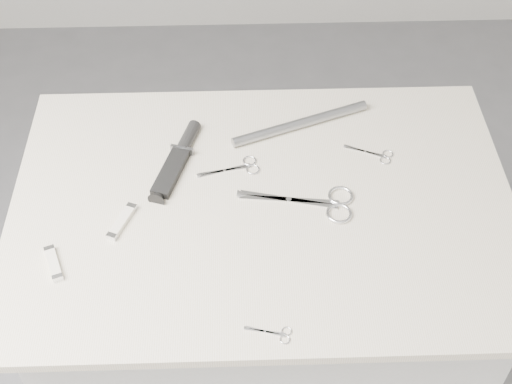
{
  "coord_description": "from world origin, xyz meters",
  "views": [
    {
      "loc": [
        -0.04,
        -0.95,
        1.96
      ],
      "look_at": [
        -0.01,
        0.03,
        0.92
      ],
      "focal_mm": 50.0,
      "sensor_mm": 36.0,
      "label": 1
    }
  ],
  "objects_px": {
    "pocket_knife_a": "(122,221)",
    "metal_rail": "(301,123)",
    "large_shears": "(321,203)",
    "pocket_knife_b": "(54,263)",
    "tiny_scissors": "(275,333)",
    "sheathed_knife": "(179,156)",
    "embroidery_scissors_b": "(376,155)",
    "embroidery_scissors_a": "(240,167)",
    "plinth": "(262,330)"
  },
  "relations": [
    {
      "from": "pocket_knife_a",
      "to": "metal_rail",
      "type": "xyz_separation_m",
      "value": [
        0.36,
        0.27,
        0.01
      ]
    },
    {
      "from": "large_shears",
      "to": "pocket_knife_b",
      "type": "relative_size",
      "value": 2.84
    },
    {
      "from": "tiny_scissors",
      "to": "sheathed_knife",
      "type": "height_order",
      "value": "sheathed_knife"
    },
    {
      "from": "large_shears",
      "to": "metal_rail",
      "type": "distance_m",
      "value": 0.23
    },
    {
      "from": "embroidery_scissors_b",
      "to": "pocket_knife_a",
      "type": "xyz_separation_m",
      "value": [
        -0.52,
        -0.17,
        0.0
      ]
    },
    {
      "from": "tiny_scissors",
      "to": "large_shears",
      "type": "bearing_deg",
      "value": 83.67
    },
    {
      "from": "embroidery_scissors_a",
      "to": "plinth",
      "type": "bearing_deg",
      "value": -79.24
    },
    {
      "from": "sheathed_knife",
      "to": "pocket_knife_a",
      "type": "distance_m",
      "value": 0.2
    },
    {
      "from": "sheathed_knife",
      "to": "metal_rail",
      "type": "xyz_separation_m",
      "value": [
        0.26,
        0.09,
        0.0
      ]
    },
    {
      "from": "sheathed_knife",
      "to": "metal_rail",
      "type": "bearing_deg",
      "value": -53.08
    },
    {
      "from": "embroidery_scissors_b",
      "to": "metal_rail",
      "type": "bearing_deg",
      "value": 172.08
    },
    {
      "from": "embroidery_scissors_b",
      "to": "plinth",
      "type": "bearing_deg",
      "value": -129.21
    },
    {
      "from": "plinth",
      "to": "embroidery_scissors_a",
      "type": "height_order",
      "value": "embroidery_scissors_a"
    },
    {
      "from": "tiny_scissors",
      "to": "pocket_knife_a",
      "type": "distance_m",
      "value": 0.38
    },
    {
      "from": "embroidery_scissors_b",
      "to": "pocket_knife_b",
      "type": "distance_m",
      "value": 0.69
    },
    {
      "from": "large_shears",
      "to": "metal_rail",
      "type": "bearing_deg",
      "value": 106.23
    },
    {
      "from": "embroidery_scissors_a",
      "to": "large_shears",
      "type": "bearing_deg",
      "value": -47.15
    },
    {
      "from": "metal_rail",
      "to": "sheathed_knife",
      "type": "bearing_deg",
      "value": -160.69
    },
    {
      "from": "plinth",
      "to": "large_shears",
      "type": "height_order",
      "value": "large_shears"
    },
    {
      "from": "large_shears",
      "to": "pocket_knife_a",
      "type": "height_order",
      "value": "pocket_knife_a"
    },
    {
      "from": "large_shears",
      "to": "sheathed_knife",
      "type": "bearing_deg",
      "value": 164.5
    },
    {
      "from": "plinth",
      "to": "pocket_knife_b",
      "type": "relative_size",
      "value": 11.12
    },
    {
      "from": "embroidery_scissors_b",
      "to": "tiny_scissors",
      "type": "bearing_deg",
      "value": -95.48
    },
    {
      "from": "plinth",
      "to": "sheathed_knife",
      "type": "bearing_deg",
      "value": 143.11
    },
    {
      "from": "embroidery_scissors_b",
      "to": "tiny_scissors",
      "type": "distance_m",
      "value": 0.49
    },
    {
      "from": "plinth",
      "to": "embroidery_scissors_b",
      "type": "xyz_separation_m",
      "value": [
        0.24,
        0.13,
        0.47
      ]
    },
    {
      "from": "plinth",
      "to": "sheathed_knife",
      "type": "relative_size",
      "value": 4.13
    },
    {
      "from": "plinth",
      "to": "embroidery_scissors_a",
      "type": "distance_m",
      "value": 0.48
    },
    {
      "from": "tiny_scissors",
      "to": "metal_rail",
      "type": "distance_m",
      "value": 0.53
    },
    {
      "from": "large_shears",
      "to": "embroidery_scissors_a",
      "type": "xyz_separation_m",
      "value": [
        -0.16,
        0.1,
        -0.0
      ]
    },
    {
      "from": "embroidery_scissors_b",
      "to": "pocket_knife_b",
      "type": "xyz_separation_m",
      "value": [
        -0.63,
        -0.27,
        0.0
      ]
    },
    {
      "from": "pocket_knife_b",
      "to": "tiny_scissors",
      "type": "bearing_deg",
      "value": -132.8
    },
    {
      "from": "embroidery_scissors_a",
      "to": "metal_rail",
      "type": "height_order",
      "value": "metal_rail"
    },
    {
      "from": "large_shears",
      "to": "pocket_knife_a",
      "type": "xyz_separation_m",
      "value": [
        -0.39,
        -0.04,
        0.0
      ]
    },
    {
      "from": "embroidery_scissors_a",
      "to": "sheathed_knife",
      "type": "relative_size",
      "value": 0.6
    },
    {
      "from": "tiny_scissors",
      "to": "pocket_knife_b",
      "type": "xyz_separation_m",
      "value": [
        -0.4,
        0.16,
        0.0
      ]
    },
    {
      "from": "plinth",
      "to": "tiny_scissors",
      "type": "relative_size",
      "value": 11.09
    },
    {
      "from": "pocket_knife_a",
      "to": "metal_rail",
      "type": "distance_m",
      "value": 0.45
    },
    {
      "from": "large_shears",
      "to": "plinth",
      "type": "bearing_deg",
      "value": -174.03
    },
    {
      "from": "plinth",
      "to": "embroidery_scissors_a",
      "type": "bearing_deg",
      "value": 114.5
    },
    {
      "from": "embroidery_scissors_b",
      "to": "tiny_scissors",
      "type": "xyz_separation_m",
      "value": [
        -0.24,
        -0.43,
        -0.0
      ]
    },
    {
      "from": "embroidery_scissors_a",
      "to": "pocket_knife_a",
      "type": "height_order",
      "value": "pocket_knife_a"
    },
    {
      "from": "embroidery_scissors_b",
      "to": "sheathed_knife",
      "type": "relative_size",
      "value": 0.47
    },
    {
      "from": "embroidery_scissors_a",
      "to": "pocket_knife_b",
      "type": "height_order",
      "value": "pocket_knife_b"
    },
    {
      "from": "pocket_knife_b",
      "to": "metal_rail",
      "type": "xyz_separation_m",
      "value": [
        0.48,
        0.36,
        0.01
      ]
    },
    {
      "from": "embroidery_scissors_b",
      "to": "pocket_knife_b",
      "type": "bearing_deg",
      "value": -133.47
    },
    {
      "from": "pocket_knife_a",
      "to": "pocket_knife_b",
      "type": "distance_m",
      "value": 0.15
    },
    {
      "from": "large_shears",
      "to": "embroidery_scissors_b",
      "type": "height_order",
      "value": "large_shears"
    },
    {
      "from": "tiny_scissors",
      "to": "pocket_knife_a",
      "type": "xyz_separation_m",
      "value": [
        -0.28,
        0.25,
        0.0
      ]
    },
    {
      "from": "plinth",
      "to": "tiny_scissors",
      "type": "distance_m",
      "value": 0.56
    }
  ]
}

